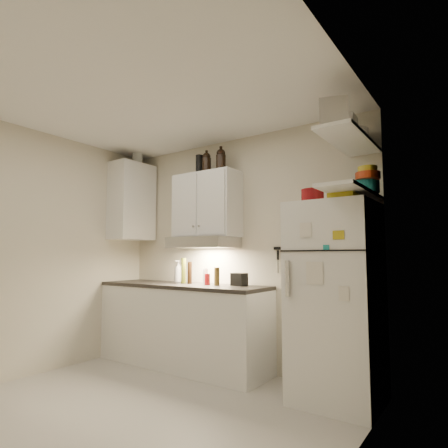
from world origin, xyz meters
The scene contains 36 objects.
floor centered at (0.00, 0.00, -0.01)m, with size 3.20×3.00×0.02m, color #BDB8AE.
ceiling centered at (0.00, 0.00, 2.61)m, with size 3.20×3.00×0.02m, color white.
back_wall centered at (0.00, 1.51, 1.30)m, with size 3.20×0.02×2.60m, color beige.
left_wall centered at (-1.61, 0.00, 1.30)m, with size 0.02×3.00×2.60m, color beige.
right_wall centered at (1.61, 0.00, 1.30)m, with size 0.02×3.00×2.60m, color beige.
base_cabinet centered at (-0.55, 1.20, 0.44)m, with size 2.10×0.60×0.88m, color white.
countertop centered at (-0.55, 1.20, 0.90)m, with size 2.10×0.62×0.04m, color #292623.
upper_cabinet centered at (-0.30, 1.33, 1.83)m, with size 0.80×0.33×0.75m, color white.
side_cabinet centered at (-1.44, 1.20, 1.95)m, with size 0.33×0.55×1.00m, color white.
range_hood centered at (-0.30, 1.27, 1.39)m, with size 0.76×0.46×0.12m, color silver.
fridge centered at (1.25, 1.16, 0.85)m, with size 0.70×0.68×1.70m, color white.
shelf_hi centered at (1.45, 1.02, 2.20)m, with size 0.30×0.95×0.03m, color white.
shelf_lo centered at (1.45, 1.02, 1.76)m, with size 0.30×0.95×0.03m, color white.
knife_strip centered at (0.70, 1.49, 1.32)m, with size 0.42×0.02×0.03m, color black.
dutch_oven centered at (1.10, 1.11, 1.77)m, with size 0.23×0.23×0.13m, color maroon.
book_stack centered at (1.40, 0.98, 1.74)m, with size 0.21×0.26×0.09m, color gold.
spice_jar centered at (1.24, 1.06, 1.76)m, with size 0.07×0.07×0.11m, color silver.
stock_pot centered at (1.40, 1.36, 2.30)m, with size 0.25×0.25×0.18m, color silver.
tin_a centered at (1.41, 1.00, 2.31)m, with size 0.19×0.17×0.19m, color #AAAAAD.
tin_b centered at (1.43, 0.68, 2.32)m, with size 0.21×0.21×0.21m, color #AAAAAD.
bowl_teal centered at (1.50, 1.22, 1.83)m, with size 0.25×0.25×0.10m, color teal.
bowl_orange centered at (1.55, 1.14, 1.91)m, with size 0.20×0.20×0.06m, color #B83311.
bowl_yellow centered at (1.55, 1.14, 1.96)m, with size 0.16×0.16×0.05m, color gold.
plates centered at (1.40, 1.08, 1.81)m, with size 0.24×0.24×0.06m, color teal.
growler_a centered at (-0.27, 1.28, 2.32)m, with size 0.10×0.10×0.24m, color black, non-canonical shape.
growler_b centered at (-0.09, 1.32, 2.33)m, with size 0.11×0.11×0.27m, color black, non-canonical shape.
thermos_a centered at (-0.44, 1.37, 2.33)m, with size 0.09×0.09×0.25m, color black.
thermos_b centered at (-0.47, 1.39, 2.30)m, with size 0.07×0.07×0.21m, color black.
side_jar centered at (-1.42, 1.26, 2.54)m, with size 0.13×0.13×0.18m, color silver.
soap_bottle centered at (-0.64, 1.23, 1.07)m, with size 0.11×0.12×0.30m, color white.
pepper_mill centered at (-0.07, 1.22, 1.02)m, with size 0.06×0.06×0.20m, color brown.
oil_bottle centered at (-0.58, 1.25, 1.07)m, with size 0.06×0.06×0.29m, color #596118.
vinegar_bottle centered at (-0.47, 1.24, 1.05)m, with size 0.05×0.05×0.25m, color black.
clear_bottle centered at (-0.26, 1.27, 1.01)m, with size 0.06×0.06×0.18m, color silver.
red_jar centered at (-0.20, 1.23, 0.98)m, with size 0.06×0.06×0.12m, color maroon.
caddy centered at (0.15, 1.33, 0.99)m, with size 0.16×0.11×0.14m, color black.
Camera 1 is at (2.34, -2.08, 1.23)m, focal length 30.00 mm.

